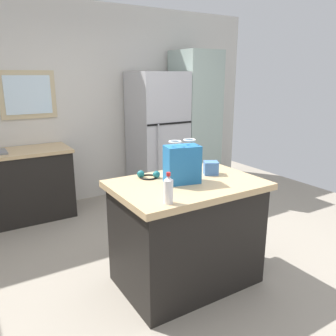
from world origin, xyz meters
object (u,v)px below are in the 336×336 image
(tall_cabinet, at_px, (195,122))
(ear_defenders, at_px, (149,175))
(refrigerator, at_px, (157,135))
(bottle, at_px, (168,190))
(shopping_bag, at_px, (182,164))
(small_box, at_px, (211,168))
(kitchen_island, at_px, (186,232))

(tall_cabinet, height_order, ear_defenders, tall_cabinet)
(refrigerator, height_order, bottle, refrigerator)
(refrigerator, relative_size, tall_cabinet, 0.86)
(refrigerator, relative_size, ear_defenders, 8.66)
(shopping_bag, bearing_deg, bottle, -134.97)
(tall_cabinet, xyz_separation_m, bottle, (-1.98, -2.44, -0.04))
(tall_cabinet, xyz_separation_m, ear_defenders, (-1.81, -1.84, -0.12))
(ear_defenders, bearing_deg, shopping_bag, -56.49)
(small_box, relative_size, ear_defenders, 0.58)
(small_box, bearing_deg, shopping_bag, -169.10)
(bottle, height_order, ear_defenders, bottle)
(kitchen_island, relative_size, tall_cabinet, 0.57)
(shopping_bag, bearing_deg, kitchen_island, -15.75)
(tall_cabinet, height_order, shopping_bag, tall_cabinet)
(tall_cabinet, xyz_separation_m, small_box, (-1.29, -2.03, -0.09))
(bottle, distance_m, ear_defenders, 0.63)
(tall_cabinet, relative_size, bottle, 9.58)
(refrigerator, height_order, shopping_bag, refrigerator)
(tall_cabinet, bearing_deg, small_box, -122.39)
(kitchen_island, height_order, shopping_bag, shopping_bag)
(bottle, bearing_deg, tall_cabinet, 50.91)
(shopping_bag, distance_m, bottle, 0.48)
(tall_cabinet, relative_size, shopping_bag, 5.99)
(ear_defenders, bearing_deg, refrigerator, 58.20)
(small_box, height_order, bottle, bottle)
(shopping_bag, xyz_separation_m, bottle, (-0.34, -0.34, -0.06))
(shopping_bag, relative_size, ear_defenders, 1.69)
(bottle, bearing_deg, small_box, 30.46)
(ear_defenders, bearing_deg, small_box, -19.93)
(shopping_bag, height_order, small_box, shopping_bag)
(kitchen_island, relative_size, small_box, 9.93)
(ear_defenders, bearing_deg, kitchen_island, -51.71)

